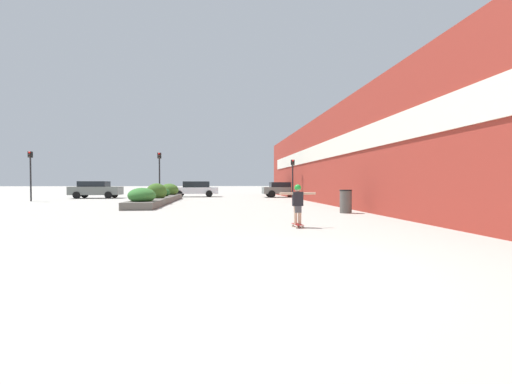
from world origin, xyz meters
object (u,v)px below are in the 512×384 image
skateboarder (298,200)px  traffic_light_right (293,172)px  car_leftmost (375,189)px  car_rightmost (195,189)px  car_center_left (282,189)px  skateboard (298,225)px  traffic_light_far_left (30,168)px  car_center_right (96,189)px  traffic_light_left (159,168)px  trash_bin (346,201)px

skateboarder → traffic_light_right: size_ratio=0.37×
skateboarder → car_leftmost: (12.17, 20.33, -0.05)m
car_rightmost → car_center_left: bearing=-102.9°
skateboard → traffic_light_far_left: 23.57m
car_center_right → car_leftmost: bearing=86.8°
car_center_left → car_rightmost: car_rightmost is taller
traffic_light_right → traffic_light_far_left: (-19.96, -0.43, 0.26)m
car_center_right → traffic_light_left: traffic_light_left is taller
skateboarder → car_leftmost: car_leftmost is taller
car_rightmost → traffic_light_far_left: 13.77m
skateboarder → car_leftmost: bearing=54.9°
trash_bin → car_center_right: size_ratio=0.25×
car_leftmost → car_rightmost: (-16.87, 3.68, 0.01)m
car_leftmost → skateboard: bearing=-30.9°
skateboarder → car_rightmost: (-4.70, 24.01, -0.04)m
skateboarder → trash_bin: skateboarder is taller
trash_bin → car_leftmost: size_ratio=0.26×
skateboard → trash_bin: trash_bin is taller
car_center_right → skateboard: bearing=31.6°
skateboarder → car_center_right: (-13.38, 21.77, -0.04)m
car_center_right → traffic_light_left: bearing=54.9°
skateboard → traffic_light_right: traffic_light_right is taller
traffic_light_left → car_center_left: bearing=24.0°
car_center_right → car_rightmost: (8.68, 2.24, -0.00)m
car_rightmost → traffic_light_left: size_ratio=1.24×
trash_bin → traffic_light_left: bearing=129.3°
trash_bin → traffic_light_right: traffic_light_right is taller
trash_bin → car_center_left: bearing=88.7°
car_center_right → traffic_light_right: bearing=75.2°
skateboarder → traffic_light_left: 18.76m
car_leftmost → car_center_left: (-8.47, 1.75, -0.01)m
car_leftmost → traffic_light_right: 9.18m
skateboard → car_center_right: size_ratio=0.14×
car_rightmost → trash_bin: bearing=-157.5°
traffic_light_left → trash_bin: bearing=-50.7°
traffic_light_far_left → traffic_light_right: bearing=1.2°
car_leftmost → car_center_left: 8.65m
trash_bin → car_center_right: (-16.69, 17.13, 0.27)m
skateboarder → traffic_light_left: traffic_light_left is taller
skateboarder → traffic_light_right: traffic_light_right is taller
car_center_right → car_center_left: bearing=91.0°
skateboard → trash_bin: size_ratio=0.58×
skateboard → traffic_light_right: size_ratio=0.19×
traffic_light_right → car_rightmost: bearing=141.0°
trash_bin → car_leftmost: car_leftmost is taller
car_center_left → car_center_right: car_center_right is taller
car_center_right → traffic_light_far_left: (-2.94, -4.94, 1.71)m
car_leftmost → traffic_light_right: traffic_light_right is taller
car_leftmost → car_center_left: bearing=-101.7°
skateboarder → traffic_light_left: bearing=107.9°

